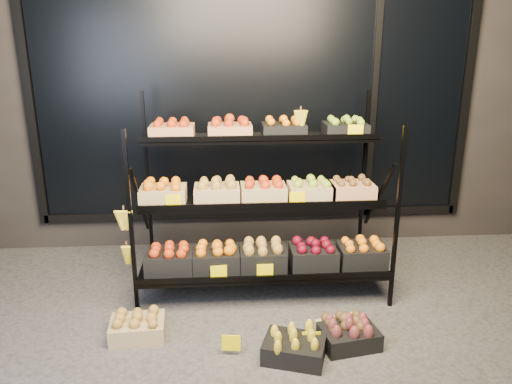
{
  "coord_description": "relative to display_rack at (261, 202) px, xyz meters",
  "views": [
    {
      "loc": [
        -0.34,
        -3.38,
        2.13
      ],
      "look_at": [
        -0.05,
        0.55,
        0.89
      ],
      "focal_mm": 35.0,
      "sensor_mm": 36.0,
      "label": 1
    }
  ],
  "objects": [
    {
      "name": "floor_crate_left",
      "position": [
        -0.97,
        -0.72,
        -0.69
      ],
      "size": [
        0.41,
        0.31,
        0.2
      ],
      "rotation": [
        0.0,
        0.0,
        0.06
      ],
      "color": "tan",
      "rests_on": "ground"
    },
    {
      "name": "building",
      "position": [
        0.01,
        1.99,
        0.96
      ],
      "size": [
        6.0,
        2.08,
        3.5
      ],
      "color": "#2D2826",
      "rests_on": "ground"
    },
    {
      "name": "floor_crate_midright",
      "position": [
        0.54,
        -0.86,
        -0.7
      ],
      "size": [
        0.41,
        0.34,
        0.19
      ],
      "rotation": [
        0.0,
        0.0,
        0.27
      ],
      "color": "tan",
      "rests_on": "ground"
    },
    {
      "name": "display_rack",
      "position": [
        0.0,
        0.0,
        0.0
      ],
      "size": [
        2.18,
        1.02,
        1.66
      ],
      "color": "black",
      "rests_on": "ground"
    },
    {
      "name": "floor_crate_midleft",
      "position": [
        0.15,
        -1.06,
        -0.69
      ],
      "size": [
        0.49,
        0.42,
        0.21
      ],
      "rotation": [
        0.0,
        0.0,
        -0.32
      ],
      "color": "black",
      "rests_on": "ground"
    },
    {
      "name": "ground",
      "position": [
        0.01,
        -0.6,
        -0.79
      ],
      "size": [
        24.0,
        24.0,
        0.0
      ],
      "primitive_type": "plane",
      "color": "#514F4C",
      "rests_on": "ground"
    },
    {
      "name": "tag_floor_b",
      "position": [
        0.27,
        -1.0,
        -0.73
      ],
      "size": [
        0.13,
        0.01,
        0.12
      ],
      "primitive_type": "cube",
      "color": "#FFE400",
      "rests_on": "ground"
    },
    {
      "name": "floor_crate_right",
      "position": [
        0.56,
        -0.94,
        -0.69
      ],
      "size": [
        0.44,
        0.36,
        0.2
      ],
      "rotation": [
        0.0,
        0.0,
        0.18
      ],
      "color": "black",
      "rests_on": "ground"
    },
    {
      "name": "tag_floor_a",
      "position": [
        -0.29,
        -1.0,
        -0.73
      ],
      "size": [
        0.13,
        0.01,
        0.12
      ],
      "primitive_type": "cube",
      "color": "#FFE400",
      "rests_on": "ground"
    }
  ]
}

